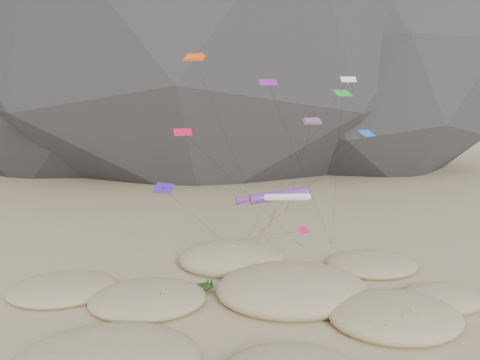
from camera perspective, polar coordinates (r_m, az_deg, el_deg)
name	(u,v)px	position (r m, az deg, el deg)	size (l,w,h in m)	color
ground	(286,318)	(49.42, 5.63, -16.34)	(500.00, 500.00, 0.00)	#CCB789
dunes	(252,298)	(51.74, 1.42, -14.18)	(51.58, 38.91, 4.12)	#CCB789
dune_grass	(275,295)	(52.33, 4.32, -13.79)	(42.07, 28.04, 1.51)	black
kite_stakes	(258,246)	(71.10, 2.18, -8.05)	(22.82, 6.09, 0.30)	#3F2D1E
rainbow_tube_kite	(276,196)	(53.77, 4.35, -1.96)	(8.84, 16.82, 11.86)	red
white_tube_kite	(283,197)	(52.51, 5.32, -2.12)	(5.99, 15.01, 11.64)	white
orange_parafoil	(195,60)	(60.38, -5.47, 14.36)	(12.87, 8.24, 27.55)	#FF580D
multi_parafoil	(312,123)	(61.53, 8.75, 6.90)	(2.70, 11.93, 19.56)	red
delta_kites	(282,135)	(55.85, 5.19, 5.53)	(26.59, 20.07, 24.69)	white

